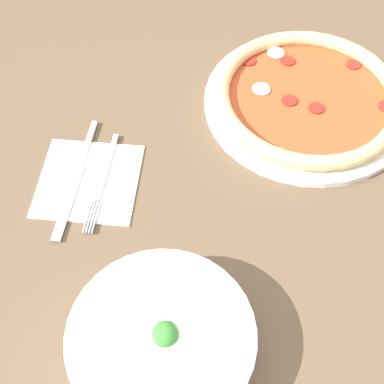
{
  "coord_description": "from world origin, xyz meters",
  "views": [
    {
      "loc": [
        -0.03,
        0.53,
        1.42
      ],
      "look_at": [
        0.04,
        0.08,
        0.78
      ],
      "focal_mm": 50.0,
      "sensor_mm": 36.0,
      "label": 1
    }
  ],
  "objects_px": {
    "bowl": "(162,341)",
    "pizza": "(308,98)",
    "fork": "(103,180)",
    "knife": "(78,173)"
  },
  "relations": [
    {
      "from": "pizza",
      "to": "knife",
      "type": "relative_size",
      "value": 1.55
    },
    {
      "from": "pizza",
      "to": "fork",
      "type": "height_order",
      "value": "pizza"
    },
    {
      "from": "fork",
      "to": "knife",
      "type": "distance_m",
      "value": 0.04
    },
    {
      "from": "bowl",
      "to": "fork",
      "type": "bearing_deg",
      "value": -60.18
    },
    {
      "from": "fork",
      "to": "knife",
      "type": "relative_size",
      "value": 0.83
    },
    {
      "from": "fork",
      "to": "knife",
      "type": "height_order",
      "value": "same"
    },
    {
      "from": "fork",
      "to": "knife",
      "type": "xyz_separation_m",
      "value": [
        0.04,
        -0.01,
        -0.0
      ]
    },
    {
      "from": "pizza",
      "to": "bowl",
      "type": "bearing_deg",
      "value": 70.4
    },
    {
      "from": "pizza",
      "to": "knife",
      "type": "bearing_deg",
      "value": 30.76
    },
    {
      "from": "bowl",
      "to": "pizza",
      "type": "bearing_deg",
      "value": -109.6
    }
  ]
}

